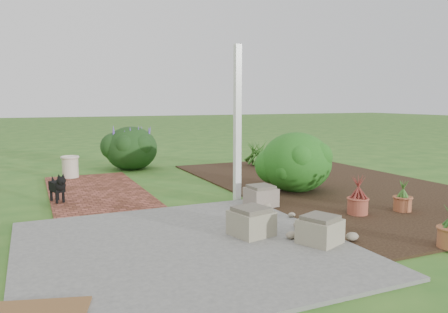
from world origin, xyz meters
name	(u,v)px	position (x,y,z in m)	size (l,w,h in m)	color
ground	(223,204)	(0.00, 0.00, 0.00)	(80.00, 80.00, 0.00)	#2C631F
concrete_patio	(184,247)	(-1.25, -1.75, 0.02)	(3.50, 3.50, 0.04)	#60605D
brick_path	(96,191)	(-1.70, 1.75, 0.02)	(1.60, 3.50, 0.04)	#5B2D1C
garden_bed	(331,185)	(2.50, 0.50, 0.01)	(4.00, 7.00, 0.03)	black
veranda_post	(237,124)	(0.30, 0.10, 1.25)	(0.10, 0.10, 2.50)	white
stone_trough_near	(320,231)	(0.17, -2.30, 0.17)	(0.40, 0.40, 0.27)	gray
stone_trough_mid	(251,223)	(-0.39, -1.72, 0.18)	(0.43, 0.43, 0.29)	gray
stone_trough_far	(261,197)	(0.41, -0.49, 0.18)	(0.41, 0.41, 0.27)	#766A5C
black_dog	(58,186)	(-2.38, 1.01, 0.30)	(0.25, 0.49, 0.43)	black
cream_ceramic_urn	(70,167)	(-2.00, 3.28, 0.26)	(0.32, 0.32, 0.43)	beige
evergreen_shrub	(296,161)	(1.57, 0.32, 0.57)	(1.26, 1.26, 1.07)	#113F11
agapanthus_clump_back	(290,153)	(2.58, 2.09, 0.46)	(0.94, 0.94, 0.85)	#15440E
agapanthus_clump_front	(257,150)	(2.37, 3.24, 0.41)	(0.85, 0.85, 0.75)	#16380F
terracotta_pot_bronze	(358,206)	(1.45, -1.45, 0.15)	(0.28, 0.28, 0.23)	#9B4834
terracotta_pot_small_left	(402,204)	(2.16, -1.57, 0.13)	(0.25, 0.25, 0.21)	#9E5635
purple_flowering_bush	(131,147)	(-0.55, 4.14, 0.52)	(1.23, 1.23, 1.05)	black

